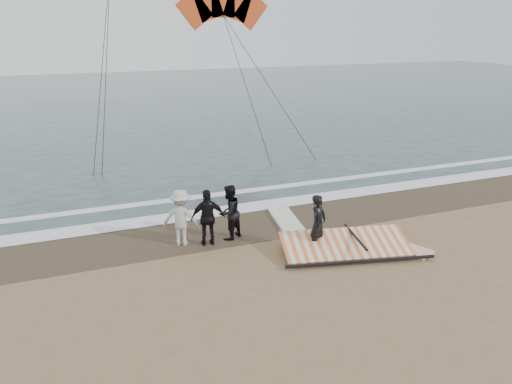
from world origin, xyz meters
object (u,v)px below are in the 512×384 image
at_px(board_cream, 287,221).
at_px(board_white, 393,244).
at_px(man_main, 318,223).
at_px(sail_rig, 341,245).

bearing_deg(board_cream, board_white, -41.62).
xyz_separation_m(board_white, board_cream, (-2.12, 2.66, 0.01)).
distance_m(man_main, board_white, 2.39).
bearing_deg(board_white, sail_rig, 152.09).
xyz_separation_m(man_main, sail_rig, (0.58, -0.30, -0.63)).
xyz_separation_m(man_main, board_white, (2.21, -0.48, -0.77)).
distance_m(board_white, board_cream, 3.40).
relative_size(man_main, sail_rig, 0.41).
bearing_deg(board_white, man_main, 146.01).
height_order(board_cream, sail_rig, sail_rig).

